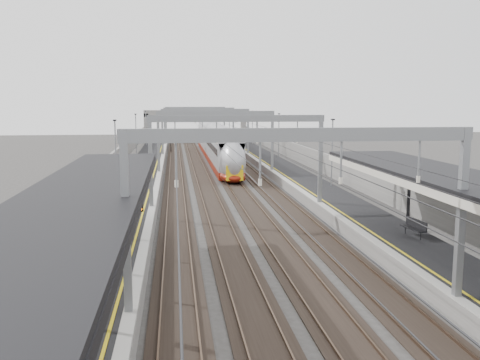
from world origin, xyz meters
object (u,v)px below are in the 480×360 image
object	(u,v)px
train	(216,146)
signal_green	(171,139)
bench	(415,226)
overbridge	(195,117)

from	to	relation	value
train	signal_green	size ratio (longest dim) A/B	14.89
bench	signal_green	bearing A→B (deg)	102.39
overbridge	train	size ratio (longest dim) A/B	0.43
bench	signal_green	world-z (taller)	signal_green
train	bench	bearing A→B (deg)	-81.65
train	bench	xyz separation A→B (m)	(7.32, -49.91, -0.60)
overbridge	train	xyz separation A→B (m)	(1.50, -38.96, -3.12)
overbridge	signal_green	world-z (taller)	overbridge
overbridge	bench	world-z (taller)	overbridge
overbridge	train	distance (m)	39.12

